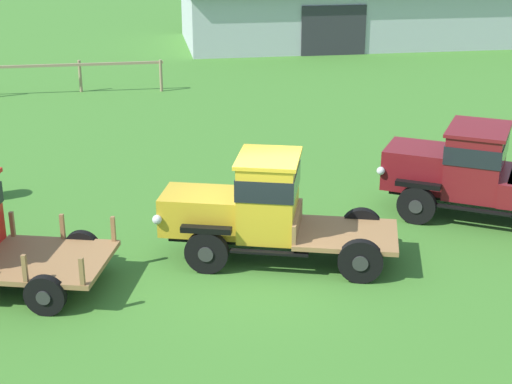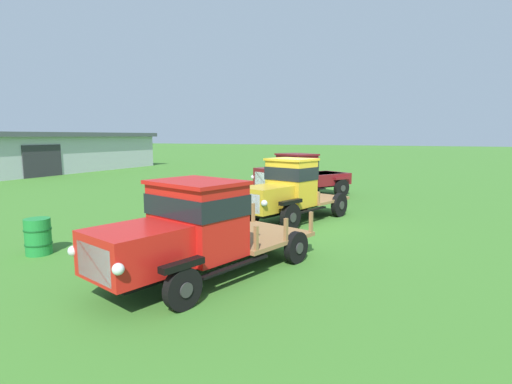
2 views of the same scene
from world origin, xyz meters
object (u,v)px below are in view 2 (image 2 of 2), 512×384
vintage_truck_second_in_line (288,190)px  oil_drum_beside_row (38,236)px  vintage_truck_midrow_center (300,175)px  vintage_truck_foreground_near (190,229)px  farm_shed (42,152)px

vintage_truck_second_in_line → oil_drum_beside_row: (-6.37, 4.53, -0.69)m
vintage_truck_midrow_center → oil_drum_beside_row: bearing=165.6°
vintage_truck_foreground_near → vintage_truck_midrow_center: 12.05m
vintage_truck_foreground_near → vintage_truck_second_in_line: size_ratio=1.10×
vintage_truck_midrow_center → oil_drum_beside_row: size_ratio=5.55×
farm_shed → vintage_truck_second_in_line: size_ratio=3.86×
vintage_truck_foreground_near → vintage_truck_second_in_line: vintage_truck_second_in_line is taller
vintage_truck_midrow_center → vintage_truck_foreground_near: bearing=-172.4°
farm_shed → oil_drum_beside_row: size_ratio=21.28×
vintage_truck_midrow_center → farm_shed: bearing=79.5°
vintage_truck_foreground_near → farm_shed: bearing=57.9°
vintage_truck_second_in_line → farm_shed: bearing=68.6°
vintage_truck_foreground_near → vintage_truck_second_in_line: (6.30, 0.15, 0.04)m
farm_shed → vintage_truck_second_in_line: bearing=-111.4°
vintage_truck_midrow_center → oil_drum_beside_row: (-12.02, 3.09, -0.66)m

